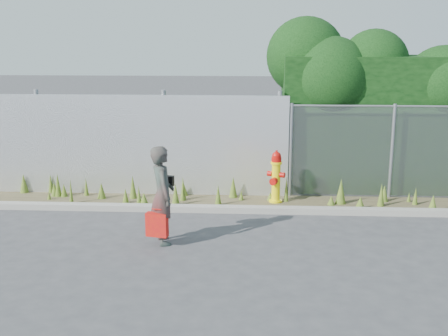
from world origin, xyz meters
TOP-DOWN VIEW (x-y plane):
  - ground at (0.00, 0.00)m, footprint 80.00×80.00m
  - curb at (0.00, 1.80)m, footprint 16.00×0.22m
  - weed_strip at (-0.65, 2.45)m, footprint 16.00×1.21m
  - corrugated_fence at (-3.25, 3.01)m, footprint 8.50×0.21m
  - chainlink_fence at (4.25, 3.00)m, footprint 6.50×0.07m
  - hedge at (4.12, 4.01)m, footprint 7.68×2.22m
  - fire_hydrant at (0.73, 2.50)m, footprint 0.38×0.34m
  - woman at (-1.26, 0.06)m, footprint 0.58×0.71m
  - red_tote_bag at (-1.33, -0.14)m, footprint 0.36×0.13m
  - black_shoulder_bag at (-1.22, 0.32)m, footprint 0.23×0.10m

SIDE VIEW (x-z plane):
  - ground at x=0.00m, z-range 0.00..0.00m
  - curb at x=0.00m, z-range 0.00..0.12m
  - weed_strip at x=-0.65m, z-range -0.14..0.41m
  - red_tote_bag at x=-1.33m, z-range 0.15..0.62m
  - fire_hydrant at x=0.73m, z-range -0.02..1.11m
  - woman at x=-1.26m, z-range 0.00..1.68m
  - black_shoulder_bag at x=-1.22m, z-range 0.93..1.11m
  - chainlink_fence at x=4.25m, z-range 0.01..2.06m
  - corrugated_fence at x=-3.25m, z-range -0.05..2.25m
  - hedge at x=4.12m, z-range 0.09..3.96m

